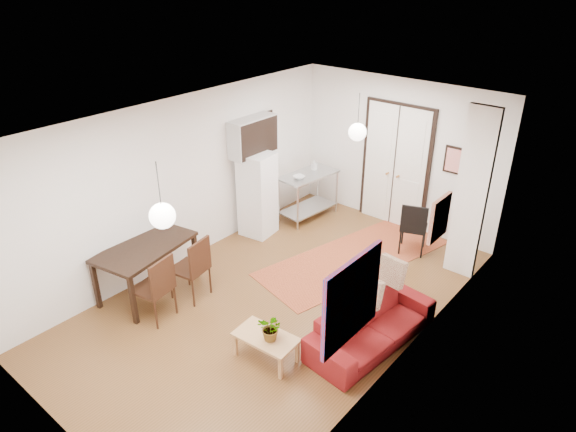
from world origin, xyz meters
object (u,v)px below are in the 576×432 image
Objects in this scene: coffee_table at (266,339)px; dining_chair_far at (158,279)px; black_side_chair at (417,221)px; fridge at (258,194)px; dining_chair_near at (194,260)px; sofa at (372,325)px; kitchen_counter at (308,189)px; dining_table at (145,251)px.

coffee_table is 0.84× the size of dining_chair_far.
black_side_chair is at bearing 87.76° from coffee_table.
dining_chair_near is at bearing -82.06° from fridge.
coffee_table is 0.54× the size of fridge.
sofa is 4.00m from kitchen_counter.
fridge reaches higher than dining_chair_near.
black_side_chair is at bearing 19.46° from fridge.
dining_chair_near is 1.05× the size of black_side_chair.
kitchen_counter reaches higher than dining_table.
kitchen_counter is at bearing 174.05° from dining_chair_far.
dining_chair_near is (-2.79, -0.76, 0.32)m from sofa.
sofa is at bearing 19.81° from dining_table.
dining_chair_far is at bearing -171.50° from coffee_table.
coffee_table is at bearing 0.89° from dining_table.
fridge is (-3.39, 1.36, 0.52)m from sofa.
dining_chair_near reaches higher than dining_table.
black_side_chair is (0.15, 3.92, 0.26)m from coffee_table.
black_side_chair reaches higher than kitchen_counter.
dining_table reaches higher than coffee_table.
dining_chair_near is at bearing -79.27° from kitchen_counter.
kitchen_counter is at bearing 56.96° from sofa.
dining_chair_near is at bearing 169.87° from dining_chair_far.
coffee_table is 0.68× the size of kitchen_counter.
dining_chair_far is at bearing -10.13° from dining_chair_near.
fridge is at bearing 90.15° from dining_table.
sofa is 2.91m from dining_chair_near.
dining_table is at bearing -89.03° from kitchen_counter.
coffee_table is at bearing -53.61° from fridge.
dining_chair_far is (0.00, -0.70, 0.00)m from dining_chair_near.
sofa is 2.30× the size of coffee_table.
dining_chair_near reaches higher than sofa.
dining_chair_far is (-1.88, -0.28, 0.29)m from coffee_table.
kitchen_counter is 2.34m from black_side_chair.
black_side_chair is at bearing 144.00° from dining_chair_far.
dining_chair_near is 0.70m from dining_chair_far.
black_side_chair is at bearing 10.64° from kitchen_counter.
dining_chair_far reaches higher than black_side_chair.
black_side_chair is (2.04, 4.20, -0.03)m from dining_chair_far.
sofa is 3.69m from fridge.
sofa is 3.63m from dining_table.
kitchen_counter is at bearing 174.93° from dining_chair_near.
coffee_table is (-0.91, -1.18, 0.03)m from sofa.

